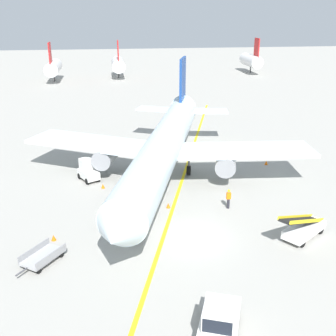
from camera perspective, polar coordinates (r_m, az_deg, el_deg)
The scene contains 15 objects.
ground_plane at distance 30.91m, azimuth 3.56°, elevation -9.48°, with size 300.00×300.00×0.00m, color #9E9B93.
taxi_line_yellow at distance 35.11m, azimuth 0.67°, elevation -5.48°, with size 0.30×80.00×0.01m, color yellow.
airliner at distance 39.72m, azimuth -0.49°, elevation 3.05°, with size 27.73×34.57×10.10m.
pushback_tug at distance 22.47m, azimuth 7.02°, elevation -19.95°, with size 3.07×4.04×2.20m.
baggage_tug_near_wing at distance 41.11m, azimuth -10.88°, elevation -0.39°, with size 2.27×2.73×2.10m.
belt_loader_forward_hold at distance 32.10m, azimuth 17.97°, elevation -7.75°, with size 4.79×3.94×2.59m.
baggage_cart_loaded at distance 29.10m, azimuth -16.66°, elevation -11.46°, with size 2.91×3.51×0.94m.
ground_crew_marshaller at distance 35.09m, azimuth 8.24°, elevation -4.09°, with size 0.36×0.24×1.70m.
safety_cone_nose_left at distance 31.55m, azimuth -15.31°, elevation -9.12°, with size 0.36×0.36×0.44m, color orange.
safety_cone_nose_right at distance 45.77m, azimuth 13.22°, elevation 0.71°, with size 0.36×0.36×0.44m, color orange.
safety_cone_wingtip_left at distance 39.24m, azimuth -8.85°, elevation -2.43°, with size 0.36×0.36×0.44m, color orange.
safety_cone_wingtip_right at distance 35.08m, azimuth 0.04°, elevation -5.11°, with size 0.36×0.36×0.44m, color orange.
distant_aircraft_mid_left at distance 99.54m, azimuth -15.35°, elevation 13.11°, with size 3.00×10.10×8.80m.
distant_aircraft_mid_right at distance 102.53m, azimuth -6.80°, elevation 13.90°, with size 3.00×10.10×8.80m.
distant_aircraft_far_right at distance 111.25m, azimuth 11.26°, elevation 14.21°, with size 3.00×10.10×8.80m.
Camera 1 is at (-5.63, -26.04, 15.67)m, focal length 44.79 mm.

